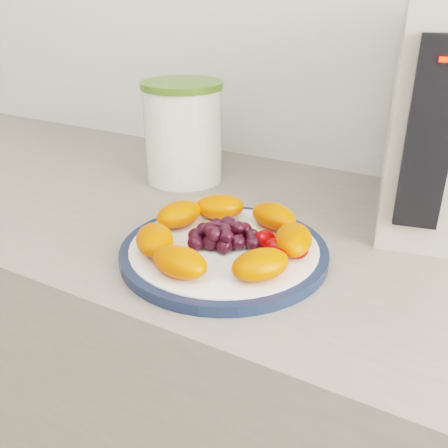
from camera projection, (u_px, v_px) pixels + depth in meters
The scene contains 9 objects.
counter at pixel (272, 436), 0.97m from camera, with size 3.50×0.60×0.90m, color gray.
cabinet_face at pixel (271, 447), 0.98m from camera, with size 3.48×0.58×0.84m, color #98805C.
plate_rim at pixel (224, 252), 0.68m from camera, with size 0.28×0.28×0.01m, color #15213D.
plate_face at pixel (224, 251), 0.68m from camera, with size 0.26×0.26×0.02m, color white.
canister at pixel (183, 135), 0.93m from camera, with size 0.14×0.14×0.17m, color #4F6D1D.
canister_lid at pixel (182, 85), 0.89m from camera, with size 0.15×0.15×0.01m, color #486723.
appliance_panel at pixel (429, 137), 0.62m from camera, with size 0.06×0.02×0.24m, color black.
appliance_led at pixel (444, 59), 0.57m from camera, with size 0.01×0.01×0.01m, color #FF0C05.
fruit_plate at pixel (226, 234), 0.68m from camera, with size 0.25×0.24×0.04m.
Camera 1 is at (0.26, 0.55, 1.24)m, focal length 40.00 mm.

